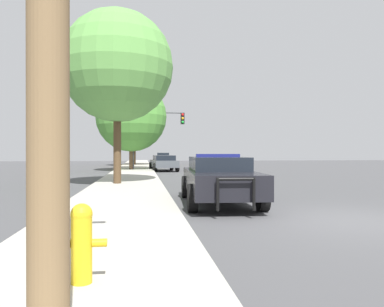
% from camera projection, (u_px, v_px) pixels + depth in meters
% --- Properties ---
extents(ground_plane, '(110.00, 110.00, 0.00)m').
position_uv_depth(ground_plane, '(348.00, 220.00, 8.19)').
color(ground_plane, '#474749').
extents(sidewalk_left, '(3.00, 110.00, 0.13)m').
position_uv_depth(sidewalk_left, '(111.00, 223.00, 7.51)').
color(sidewalk_left, '#ADA89E').
rests_on(sidewalk_left, ground_plane).
extents(police_car, '(2.22, 5.09, 1.44)m').
position_uv_depth(police_car, '(219.00, 178.00, 10.88)').
color(police_car, black).
rests_on(police_car, ground_plane).
extents(fire_hydrant, '(0.52, 0.23, 0.83)m').
position_uv_depth(fire_hydrant, '(82.00, 241.00, 3.91)').
color(fire_hydrant, gold).
rests_on(fire_hydrant, sidewalk_left).
extents(traffic_light, '(4.13, 0.35, 4.63)m').
position_uv_depth(traffic_light, '(155.00, 127.00, 29.44)').
color(traffic_light, '#424247').
rests_on(traffic_light, sidewalk_left).
extents(car_background_midblock, '(2.21, 4.46, 1.23)m').
position_uv_depth(car_background_midblock, '(164.00, 162.00, 29.30)').
color(car_background_midblock, '#474C51').
rests_on(car_background_midblock, ground_plane).
extents(car_background_distant, '(1.99, 4.00, 1.39)m').
position_uv_depth(car_background_distant, '(163.00, 158.00, 46.76)').
color(car_background_distant, slate).
rests_on(car_background_distant, ground_plane).
extents(tree_sidewalk_mid, '(5.52, 5.52, 6.92)m').
position_uv_depth(tree_sidewalk_mid, '(131.00, 116.00, 29.24)').
color(tree_sidewalk_mid, brown).
rests_on(tree_sidewalk_mid, sidewalk_left).
extents(tree_sidewalk_far, '(5.62, 5.62, 7.09)m').
position_uv_depth(tree_sidewalk_far, '(134.00, 125.00, 40.06)').
color(tree_sidewalk_far, '#4C3823').
rests_on(tree_sidewalk_far, sidewalk_left).
extents(tree_sidewalk_near, '(4.87, 4.87, 7.55)m').
position_uv_depth(tree_sidewalk_near, '(117.00, 66.00, 16.26)').
color(tree_sidewalk_near, '#4C3823').
rests_on(tree_sidewalk_near, sidewalk_left).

